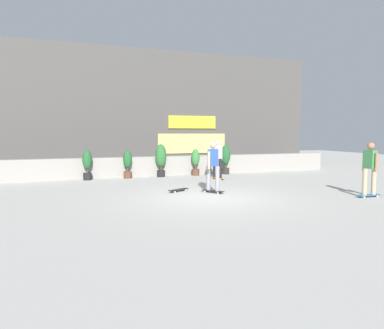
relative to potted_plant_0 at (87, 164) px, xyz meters
name	(u,v)px	position (x,y,z in m)	size (l,w,h in m)	color
ground_plane	(208,198)	(3.26, -5.55, -0.70)	(48.00, 48.00, 0.00)	#B2AFA8
planter_wall	(160,166)	(3.26, 0.45, -0.25)	(18.00, 0.40, 0.90)	gray
building_backdrop	(142,111)	(3.26, 4.45, 2.55)	(20.00, 2.08, 6.50)	#4C4947
potted_plant_0	(87,164)	(0.00, 0.00, 0.00)	(0.40, 0.40, 1.27)	black
potted_plant_1	(128,163)	(1.70, 0.00, -0.02)	(0.39, 0.39, 1.24)	brown
potted_plant_2	(161,158)	(3.21, 0.00, 0.17)	(0.51, 0.51, 1.49)	black
potted_plant_3	(196,161)	(4.88, 0.00, -0.02)	(0.39, 0.39, 1.24)	brown
potted_plant_4	(226,157)	(6.43, 0.00, 0.11)	(0.47, 0.47, 1.41)	#2D2823
skater_mid_plaza	(370,167)	(7.97, -7.14, 0.24)	(0.80, 0.56, 1.70)	#266699
skater_by_wall_right	(217,157)	(5.28, -1.63, 0.24)	(0.53, 0.82, 1.70)	#BF8C26
skater_far_right	(213,165)	(3.74, -4.77, 0.24)	(0.60, 0.78, 1.70)	black
skateboard_near_camera	(179,190)	(2.74, -4.14, -0.63)	(0.80, 0.55, 0.08)	black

